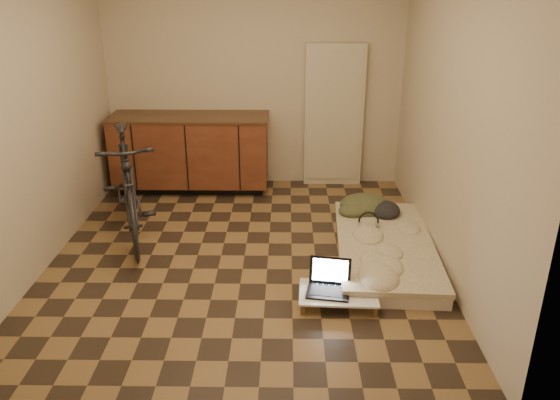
{
  "coord_description": "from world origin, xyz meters",
  "views": [
    {
      "loc": [
        0.39,
        -4.48,
        2.42
      ],
      "look_at": [
        0.33,
        0.03,
        0.55
      ],
      "focal_mm": 35.0,
      "sensor_mm": 36.0,
      "label": 1
    }
  ],
  "objects_px": {
    "lap_desk": "(338,293)",
    "laptop": "(329,284)",
    "futon": "(385,248)",
    "bicycle": "(127,181)"
  },
  "relations": [
    {
      "from": "lap_desk",
      "to": "laptop",
      "type": "relative_size",
      "value": 1.69
    },
    {
      "from": "futon",
      "to": "bicycle",
      "type": "bearing_deg",
      "value": 173.89
    },
    {
      "from": "futon",
      "to": "laptop",
      "type": "relative_size",
      "value": 4.93
    },
    {
      "from": "bicycle",
      "to": "laptop",
      "type": "bearing_deg",
      "value": -50.01
    },
    {
      "from": "bicycle",
      "to": "lap_desk",
      "type": "xyz_separation_m",
      "value": [
        1.94,
        -1.19,
        -0.5
      ]
    },
    {
      "from": "lap_desk",
      "to": "laptop",
      "type": "distance_m",
      "value": 0.1
    },
    {
      "from": "bicycle",
      "to": "laptop",
      "type": "height_order",
      "value": "bicycle"
    },
    {
      "from": "futon",
      "to": "laptop",
      "type": "bearing_deg",
      "value": -123.88
    },
    {
      "from": "lap_desk",
      "to": "laptop",
      "type": "bearing_deg",
      "value": 156.45
    },
    {
      "from": "bicycle",
      "to": "lap_desk",
      "type": "relative_size",
      "value": 2.87
    }
  ]
}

